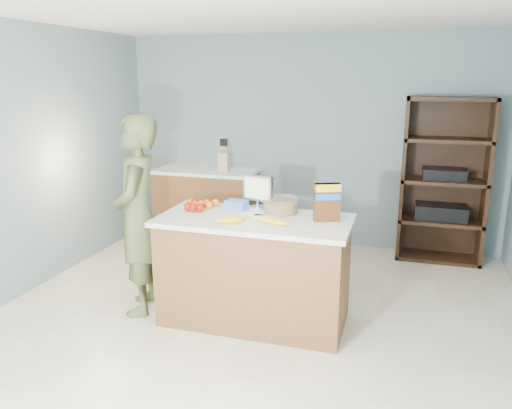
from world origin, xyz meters
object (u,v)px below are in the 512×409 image
(tv, at_px, (258,190))
(cereal_box, at_px, (327,199))
(person, at_px, (138,216))
(counter_peninsula, at_px, (254,274))
(shelving_unit, at_px, (443,183))

(tv, distance_m, cereal_box, 0.69)
(person, relative_size, cereal_box, 5.65)
(person, xyz_separation_m, tv, (0.94, 0.41, 0.20))
(counter_peninsula, bearing_deg, shelving_unit, 52.89)
(counter_peninsula, relative_size, shelving_unit, 0.87)
(person, bearing_deg, cereal_box, 76.19)
(counter_peninsula, height_order, cereal_box, cereal_box)
(counter_peninsula, height_order, person, person)
(person, xyz_separation_m, cereal_box, (1.58, 0.17, 0.22))
(counter_peninsula, height_order, shelving_unit, shelving_unit)
(shelving_unit, bearing_deg, person, -140.22)
(counter_peninsula, xyz_separation_m, tv, (-0.07, 0.33, 0.64))
(tv, xyz_separation_m, cereal_box, (0.64, -0.25, 0.02))
(shelving_unit, bearing_deg, counter_peninsula, -127.11)
(counter_peninsula, xyz_separation_m, shelving_unit, (1.55, 2.05, 0.45))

